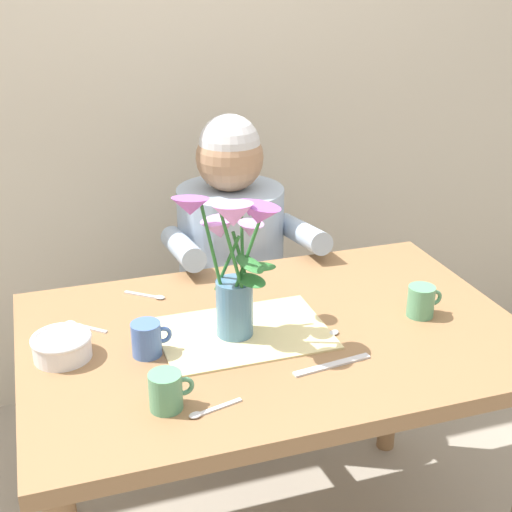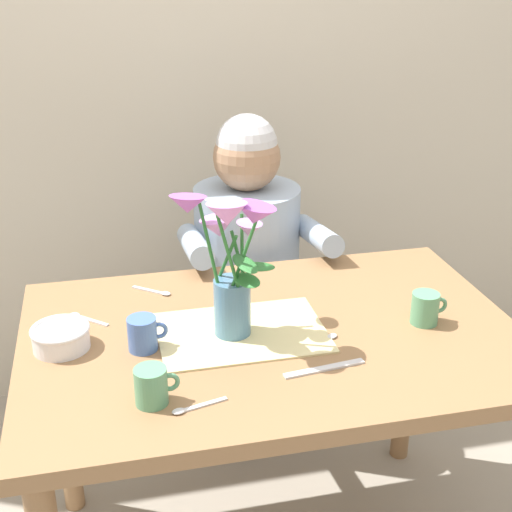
{
  "view_description": "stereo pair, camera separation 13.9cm",
  "coord_description": "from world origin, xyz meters",
  "px_view_note": "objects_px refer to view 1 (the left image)",
  "views": [
    {
      "loc": [
        -0.51,
        -1.4,
        1.59
      ],
      "look_at": [
        -0.03,
        0.05,
        0.92
      ],
      "focal_mm": 49.31,
      "sensor_mm": 36.0,
      "label": 1
    },
    {
      "loc": [
        -0.37,
        -1.44,
        1.59
      ],
      "look_at": [
        -0.03,
        0.05,
        0.92
      ],
      "focal_mm": 49.31,
      "sensor_mm": 36.0,
      "label": 2
    }
  ],
  "objects_px": {
    "seated_person": "(232,286)",
    "ceramic_bowl": "(62,346)",
    "flower_vase": "(233,257)",
    "coffee_cup": "(147,339)",
    "dinner_knife": "(332,365)",
    "tea_cup": "(166,391)",
    "ceramic_mug": "(421,301)"
  },
  "relations": [
    {
      "from": "seated_person",
      "to": "ceramic_bowl",
      "type": "xyz_separation_m",
      "value": [
        -0.57,
        -0.58,
        0.21
      ]
    },
    {
      "from": "flower_vase",
      "to": "ceramic_bowl",
      "type": "distance_m",
      "value": 0.43
    },
    {
      "from": "ceramic_bowl",
      "to": "dinner_knife",
      "type": "relative_size",
      "value": 0.72
    },
    {
      "from": "dinner_knife",
      "to": "tea_cup",
      "type": "height_order",
      "value": "tea_cup"
    },
    {
      "from": "tea_cup",
      "to": "coffee_cup",
      "type": "bearing_deg",
      "value": 90.09
    },
    {
      "from": "dinner_knife",
      "to": "ceramic_mug",
      "type": "bearing_deg",
      "value": 18.83
    },
    {
      "from": "ceramic_bowl",
      "to": "coffee_cup",
      "type": "height_order",
      "value": "coffee_cup"
    },
    {
      "from": "coffee_cup",
      "to": "ceramic_mug",
      "type": "bearing_deg",
      "value": -2.42
    },
    {
      "from": "flower_vase",
      "to": "ceramic_mug",
      "type": "relative_size",
      "value": 3.91
    },
    {
      "from": "ceramic_mug",
      "to": "coffee_cup",
      "type": "distance_m",
      "value": 0.69
    },
    {
      "from": "ceramic_bowl",
      "to": "dinner_knife",
      "type": "xyz_separation_m",
      "value": [
        0.56,
        -0.22,
        -0.03
      ]
    },
    {
      "from": "coffee_cup",
      "to": "seated_person",
      "type": "bearing_deg",
      "value": 58.79
    },
    {
      "from": "seated_person",
      "to": "dinner_knife",
      "type": "xyz_separation_m",
      "value": [
        -0.0,
        -0.81,
        0.18
      ]
    },
    {
      "from": "dinner_knife",
      "to": "tea_cup",
      "type": "relative_size",
      "value": 2.04
    },
    {
      "from": "ceramic_bowl",
      "to": "coffee_cup",
      "type": "bearing_deg",
      "value": -14.04
    },
    {
      "from": "ceramic_bowl",
      "to": "tea_cup",
      "type": "relative_size",
      "value": 1.46
    },
    {
      "from": "seated_person",
      "to": "tea_cup",
      "type": "relative_size",
      "value": 12.2
    },
    {
      "from": "dinner_knife",
      "to": "coffee_cup",
      "type": "distance_m",
      "value": 0.42
    },
    {
      "from": "dinner_knife",
      "to": "seated_person",
      "type": "bearing_deg",
      "value": 82.98
    },
    {
      "from": "flower_vase",
      "to": "ceramic_mug",
      "type": "distance_m",
      "value": 0.51
    },
    {
      "from": "ceramic_bowl",
      "to": "ceramic_mug",
      "type": "height_order",
      "value": "ceramic_mug"
    },
    {
      "from": "seated_person",
      "to": "ceramic_mug",
      "type": "relative_size",
      "value": 12.2
    },
    {
      "from": "dinner_knife",
      "to": "tea_cup",
      "type": "xyz_separation_m",
      "value": [
        -0.38,
        -0.04,
        0.04
      ]
    },
    {
      "from": "ceramic_mug",
      "to": "tea_cup",
      "type": "height_order",
      "value": "same"
    },
    {
      "from": "coffee_cup",
      "to": "tea_cup",
      "type": "bearing_deg",
      "value": -89.91
    },
    {
      "from": "dinner_knife",
      "to": "ceramic_bowl",
      "type": "bearing_deg",
      "value": 151.63
    },
    {
      "from": "seated_person",
      "to": "ceramic_bowl",
      "type": "height_order",
      "value": "seated_person"
    },
    {
      "from": "flower_vase",
      "to": "coffee_cup",
      "type": "relative_size",
      "value": 3.91
    },
    {
      "from": "coffee_cup",
      "to": "tea_cup",
      "type": "distance_m",
      "value": 0.22
    },
    {
      "from": "seated_person",
      "to": "dinner_knife",
      "type": "height_order",
      "value": "seated_person"
    },
    {
      "from": "flower_vase",
      "to": "tea_cup",
      "type": "distance_m",
      "value": 0.35
    },
    {
      "from": "seated_person",
      "to": "ceramic_mug",
      "type": "xyz_separation_m",
      "value": [
        0.3,
        -0.66,
        0.22
      ]
    }
  ]
}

